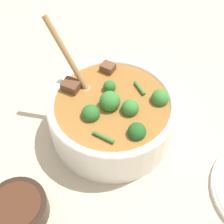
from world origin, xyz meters
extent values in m
plane|color=#C6B293|center=(0.00, 0.00, 0.00)|extent=(4.00, 4.00, 0.00)
cylinder|color=white|center=(0.00, 0.00, 0.05)|extent=(0.26, 0.26, 0.09)
torus|color=white|center=(0.00, 0.00, 0.09)|extent=(0.26, 0.26, 0.02)
cylinder|color=#9E662D|center=(0.00, 0.00, 0.06)|extent=(0.24, 0.24, 0.06)
sphere|color=#2D6B28|center=(0.03, 0.02, 0.10)|extent=(0.03, 0.03, 0.03)
cylinder|color=#6B9956|center=(0.03, 0.02, 0.08)|extent=(0.01, 0.01, 0.01)
sphere|color=#387F33|center=(0.00, -0.04, 0.10)|extent=(0.03, 0.03, 0.03)
cylinder|color=#6B9956|center=(0.00, -0.04, 0.08)|extent=(0.01, 0.01, 0.02)
sphere|color=#387F33|center=(0.05, -0.08, 0.10)|extent=(0.04, 0.04, 0.04)
cylinder|color=#6B9956|center=(0.05, -0.08, 0.07)|extent=(0.01, 0.01, 0.02)
sphere|color=#235B23|center=(-0.04, -0.08, 0.10)|extent=(0.03, 0.03, 0.03)
cylinder|color=#6B9956|center=(-0.04, -0.08, 0.07)|extent=(0.01, 0.01, 0.02)
sphere|color=#2D6B28|center=(-0.05, 0.02, 0.10)|extent=(0.04, 0.04, 0.04)
cylinder|color=#6B9956|center=(-0.05, 0.02, 0.07)|extent=(0.01, 0.01, 0.02)
sphere|color=#387F33|center=(-0.01, 0.00, 0.11)|extent=(0.04, 0.04, 0.04)
cylinder|color=#6B9956|center=(-0.01, 0.00, 0.08)|extent=(0.01, 0.01, 0.02)
cube|color=brown|center=(0.08, 0.06, 0.10)|extent=(0.02, 0.03, 0.02)
cube|color=brown|center=(-0.01, 0.09, 0.10)|extent=(0.03, 0.04, 0.03)
cylinder|color=#3D7533|center=(0.06, -0.03, 0.10)|extent=(0.03, 0.04, 0.01)
cylinder|color=#3D7533|center=(-0.08, -0.03, 0.10)|extent=(0.01, 0.04, 0.01)
ellipsoid|color=#A87A47|center=(0.01, 0.07, 0.09)|extent=(0.04, 0.03, 0.01)
cylinder|color=#A87A47|center=(0.01, 0.11, 0.16)|extent=(0.02, 0.10, 0.15)
cylinder|color=black|center=(-0.25, 0.05, 0.02)|extent=(0.11, 0.11, 0.04)
cylinder|color=#472819|center=(-0.25, 0.05, 0.03)|extent=(0.09, 0.09, 0.01)
camera|label=1|loc=(-0.35, -0.21, 0.57)|focal=50.00mm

